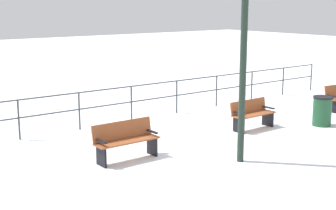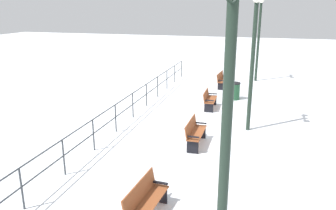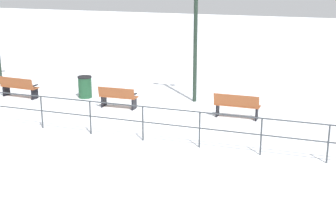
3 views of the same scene
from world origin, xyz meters
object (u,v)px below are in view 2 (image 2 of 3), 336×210
at_px(bench_nearest, 145,200).
at_px(trash_bin, 234,91).
at_px(bench_third, 209,99).
at_px(lamppost_near, 226,131).
at_px(lamppost_middle, 254,47).
at_px(bench_second, 195,132).
at_px(lamppost_far, 259,27).
at_px(bench_fourth, 222,79).

relative_size(bench_nearest, trash_bin, 1.87).
bearing_deg(bench_third, bench_nearest, -91.59).
bearing_deg(lamppost_near, lamppost_middle, 90.00).
height_order(bench_nearest, bench_third, bench_nearest).
height_order(bench_second, bench_third, bench_second).
bearing_deg(lamppost_far, lamppost_middle, -90.00).
relative_size(lamppost_near, lamppost_middle, 1.00).
xyz_separation_m(bench_third, bench_fourth, (0.07, 4.57, 0.02)).
xyz_separation_m(bench_nearest, bench_fourth, (0.11, 13.70, -0.00)).
relative_size(bench_second, bench_third, 1.10).
bearing_deg(trash_bin, bench_nearest, -95.42).
bearing_deg(trash_bin, bench_second, -97.02).
relative_size(bench_second, trash_bin, 1.80).
relative_size(bench_third, trash_bin, 1.64).
height_order(bench_second, lamppost_middle, lamppost_middle).
distance_m(bench_third, lamppost_far, 7.85).
bearing_deg(bench_nearest, bench_third, 93.89).
height_order(lamppost_near, trash_bin, lamppost_near).
height_order(bench_third, lamppost_near, lamppost_near).
xyz_separation_m(bench_nearest, bench_second, (0.25, 4.56, 0.02)).
distance_m(bench_nearest, lamppost_far, 16.50).
xyz_separation_m(bench_fourth, lamppost_near, (1.89, -16.10, 2.82)).
bearing_deg(lamppost_far, trash_bin, -100.73).
distance_m(bench_fourth, lamppost_middle, 7.83).
height_order(bench_nearest, lamppost_far, lamppost_far).
height_order(bench_nearest, lamppost_near, lamppost_near).
relative_size(bench_second, lamppost_near, 0.32).
distance_m(bench_third, bench_fourth, 4.57).
relative_size(lamppost_near, trash_bin, 5.68).
height_order(bench_nearest, trash_bin, trash_bin).
bearing_deg(lamppost_far, lamppost_near, -90.00).
xyz_separation_m(lamppost_near, lamppost_middle, (0.00, 9.05, 0.01)).
bearing_deg(bench_fourth, trash_bin, -65.79).
distance_m(bench_nearest, lamppost_middle, 7.49).
bearing_deg(bench_second, trash_bin, 83.07).
bearing_deg(trash_bin, lamppost_middle, -78.06).
relative_size(bench_third, lamppost_far, 0.28).
bearing_deg(bench_nearest, lamppost_middle, 77.37).
bearing_deg(bench_second, bench_third, 92.75).
distance_m(bench_fourth, trash_bin, 2.75).
relative_size(lamppost_near, lamppost_far, 0.99).
xyz_separation_m(lamppost_far, trash_bin, (-0.94, -4.99, -3.02)).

